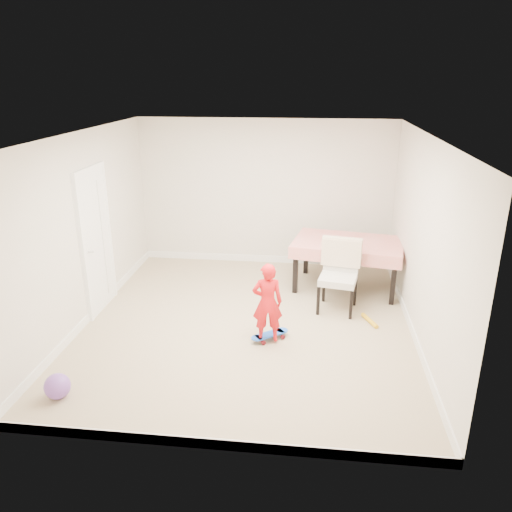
# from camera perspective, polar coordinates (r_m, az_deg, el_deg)

# --- Properties ---
(ground) EXTENTS (5.00, 5.00, 0.00)m
(ground) POSITION_cam_1_polar(r_m,az_deg,el_deg) (7.05, -1.00, -7.80)
(ground) COLOR tan
(ground) RESTS_ON ground
(ceiling) EXTENTS (4.50, 5.00, 0.04)m
(ceiling) POSITION_cam_1_polar(r_m,az_deg,el_deg) (6.27, -1.15, 13.52)
(ceiling) COLOR white
(ceiling) RESTS_ON wall_back
(wall_back) EXTENTS (4.50, 0.04, 2.60)m
(wall_back) POSITION_cam_1_polar(r_m,az_deg,el_deg) (8.92, 1.05, 7.15)
(wall_back) COLOR beige
(wall_back) RESTS_ON ground
(wall_front) EXTENTS (4.50, 0.04, 2.60)m
(wall_front) POSITION_cam_1_polar(r_m,az_deg,el_deg) (4.28, -5.49, -7.81)
(wall_front) COLOR beige
(wall_front) RESTS_ON ground
(wall_left) EXTENTS (0.04, 5.00, 2.60)m
(wall_left) POSITION_cam_1_polar(r_m,az_deg,el_deg) (7.18, -19.03, 2.81)
(wall_left) COLOR beige
(wall_left) RESTS_ON ground
(wall_right) EXTENTS (0.04, 5.00, 2.60)m
(wall_right) POSITION_cam_1_polar(r_m,az_deg,el_deg) (6.64, 18.38, 1.52)
(wall_right) COLOR beige
(wall_right) RESTS_ON ground
(door) EXTENTS (0.11, 0.94, 2.11)m
(door) POSITION_cam_1_polar(r_m,az_deg,el_deg) (7.51, -17.79, 1.49)
(door) COLOR white
(door) RESTS_ON ground
(baseboard_back) EXTENTS (4.50, 0.02, 0.12)m
(baseboard_back) POSITION_cam_1_polar(r_m,az_deg,el_deg) (9.29, 1.01, -0.31)
(baseboard_back) COLOR white
(baseboard_back) RESTS_ON ground
(baseboard_front) EXTENTS (4.50, 0.02, 0.12)m
(baseboard_front) POSITION_cam_1_polar(r_m,az_deg,el_deg) (4.98, -5.02, -20.58)
(baseboard_front) COLOR white
(baseboard_front) RESTS_ON ground
(baseboard_left) EXTENTS (0.02, 5.00, 0.12)m
(baseboard_left) POSITION_cam_1_polar(r_m,az_deg,el_deg) (7.62, -18.04, -6.12)
(baseboard_left) COLOR white
(baseboard_left) RESTS_ON ground
(baseboard_right) EXTENTS (0.02, 5.00, 0.12)m
(baseboard_right) POSITION_cam_1_polar(r_m,az_deg,el_deg) (7.11, 17.37, -7.99)
(baseboard_right) COLOR white
(baseboard_right) RESTS_ON ground
(dining_table) EXTENTS (1.86, 1.35, 0.80)m
(dining_table) POSITION_cam_1_polar(r_m,az_deg,el_deg) (8.19, 10.33, -0.97)
(dining_table) COLOR red
(dining_table) RESTS_ON ground
(dining_chair) EXTENTS (0.69, 0.75, 1.06)m
(dining_chair) POSITION_cam_1_polar(r_m,az_deg,el_deg) (7.34, 9.38, -2.36)
(dining_chair) COLOR white
(dining_chair) RESTS_ON ground
(skateboard) EXTENTS (0.55, 0.49, 0.08)m
(skateboard) POSITION_cam_1_polar(r_m,az_deg,el_deg) (6.67, 1.58, -9.17)
(skateboard) COLOR blue
(skateboard) RESTS_ON ground
(child) EXTENTS (0.42, 0.31, 1.06)m
(child) POSITION_cam_1_polar(r_m,az_deg,el_deg) (6.37, 1.31, -5.64)
(child) COLOR red
(child) RESTS_ON ground
(balloon) EXTENTS (0.28, 0.28, 0.28)m
(balloon) POSITION_cam_1_polar(r_m,az_deg,el_deg) (5.94, -21.76, -13.66)
(balloon) COLOR purple
(balloon) RESTS_ON ground
(foam_toy) EXTENTS (0.21, 0.39, 0.06)m
(foam_toy) POSITION_cam_1_polar(r_m,az_deg,el_deg) (7.26, 12.85, -7.20)
(foam_toy) COLOR gold
(foam_toy) RESTS_ON ground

